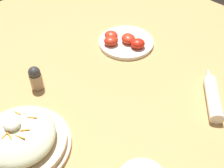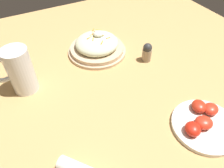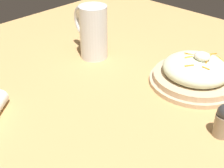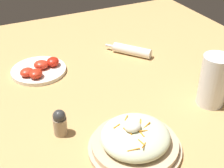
{
  "view_description": "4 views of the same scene",
  "coord_description": "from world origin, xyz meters",
  "views": [
    {
      "loc": [
        -0.38,
        0.33,
        0.56
      ],
      "look_at": [
        -0.01,
        -0.02,
        0.06
      ],
      "focal_mm": 44.2,
      "sensor_mm": 36.0,
      "label": 1
    },
    {
      "loc": [
        -0.26,
        -0.42,
        0.52
      ],
      "look_at": [
        -0.04,
        -0.01,
        0.06
      ],
      "focal_mm": 34.41,
      "sensor_mm": 36.0,
      "label": 2
    },
    {
      "loc": [
        0.34,
        -0.4,
        0.42
      ],
      "look_at": [
        -0.03,
        -0.02,
        0.09
      ],
      "focal_mm": 49.29,
      "sensor_mm": 36.0,
      "label": 3
    },
    {
      "loc": [
        0.33,
        0.73,
        0.56
      ],
      "look_at": [
        -0.01,
        0.02,
        0.06
      ],
      "focal_mm": 51.38,
      "sensor_mm": 36.0,
      "label": 4
    }
  ],
  "objects": [
    {
      "name": "salt_shaker",
      "position": [
        0.17,
        0.1,
        0.04
      ],
      "size": [
        0.04,
        0.04,
        0.07
      ],
      "color": "gray",
      "rests_on": "ground_plane"
    },
    {
      "name": "beer_mug",
      "position": [
        -0.27,
        0.16,
        0.07
      ],
      "size": [
        0.15,
        0.08,
        0.15
      ],
      "color": "white",
      "rests_on": "ground_plane"
    },
    {
      "name": "tomato_plate",
      "position": [
        0.14,
        -0.23,
        0.01
      ],
      "size": [
        0.19,
        0.19,
        0.04
      ],
      "color": "white",
      "rests_on": "ground_plane"
    },
    {
      "name": "napkin_roll",
      "position": [
        -0.21,
        -0.21,
        0.02
      ],
      "size": [
        0.13,
        0.16,
        0.04
      ],
      "color": "white",
      "rests_on": "ground_plane"
    },
    {
      "name": "ground_plane",
      "position": [
        0.0,
        0.0,
        0.0
      ],
      "size": [
        1.43,
        1.43,
        0.0
      ],
      "primitive_type": "plane",
      "color": "tan"
    },
    {
      "name": "salad_plate",
      "position": [
        0.03,
        0.23,
        0.03
      ],
      "size": [
        0.23,
        0.23,
        0.09
      ],
      "color": "#D1B28E",
      "rests_on": "ground_plane"
    }
  ]
}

